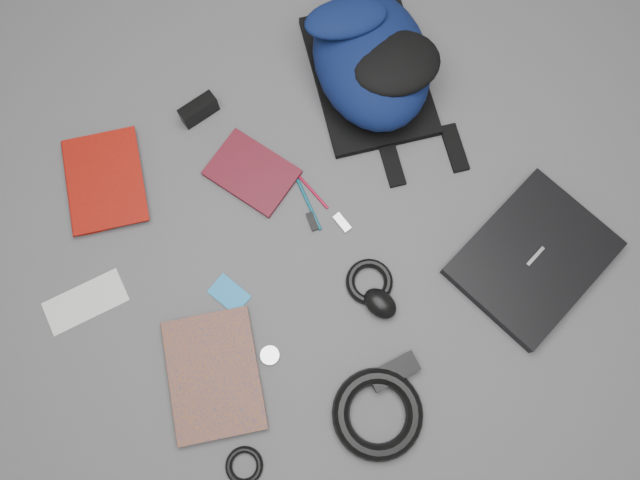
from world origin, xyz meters
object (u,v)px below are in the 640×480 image
compact_camera (199,110)px  backpack (371,59)px  comic_book (169,384)px  dvd_case (252,173)px  power_brick (394,371)px  mouse (380,303)px  laptop (533,258)px  textbook_red (67,189)px

compact_camera → backpack: bearing=-22.8°
comic_book → compact_camera: size_ratio=2.88×
compact_camera → comic_book: bearing=-129.7°
comic_book → dvd_case: 0.54m
power_brick → mouse: bearing=73.4°
compact_camera → power_brick: bearing=-90.3°
dvd_case → compact_camera: bearing=74.3°
backpack → laptop: backpack is taller
backpack → compact_camera: size_ratio=4.49×
backpack → power_brick: size_ratio=3.82×
comic_book → dvd_case: bearing=59.9°
dvd_case → compact_camera: size_ratio=2.10×
compact_camera → mouse: 0.66m
backpack → textbook_red: bearing=-171.1°
comic_book → compact_camera: bearing=75.5°
dvd_case → compact_camera: 0.21m
power_brick → dvd_case: bearing=98.1°
textbook_red → laptop: bearing=-21.6°
dvd_case → mouse: (0.09, -0.44, 0.01)m
textbook_red → comic_book: 0.55m
dvd_case → mouse: bearing=-102.9°
comic_book → compact_camera: 0.68m
comic_book → mouse: size_ratio=3.31×
laptop → dvd_case: bearing=116.1°
compact_camera → mouse: bearing=-84.3°
comic_book → compact_camera: (0.38, 0.56, 0.02)m
comic_book → power_brick: bearing=-8.3°
backpack → power_brick: backpack is taller
backpack → laptop: 0.62m
dvd_case → compact_camera: (-0.03, 0.21, 0.02)m
backpack → mouse: (-0.30, -0.52, -0.07)m
power_brick → backpack: bearing=66.4°
backpack → power_brick: bearing=-100.7°
comic_book → mouse: mouse is taller
textbook_red → dvd_case: (0.41, -0.20, -0.01)m
textbook_red → mouse: size_ratio=2.97×
dvd_case → textbook_red: bearing=129.7°
backpack → textbook_red: backpack is taller
mouse → compact_camera: bearing=83.9°
backpack → comic_book: 0.92m
dvd_case → mouse: 0.45m
laptop → compact_camera: size_ratio=3.61×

